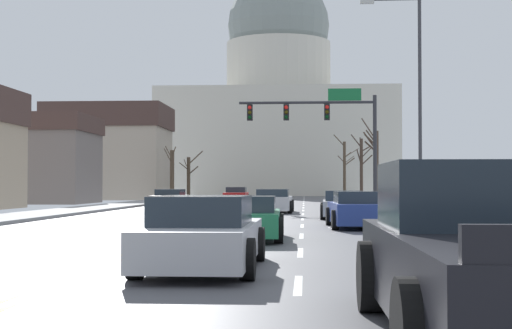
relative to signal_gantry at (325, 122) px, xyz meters
name	(u,v)px	position (x,y,z in m)	size (l,w,h in m)	color
ground	(213,221)	(-4.78, -14.07, -5.04)	(20.00, 180.00, 0.20)	#4F4F54
signal_gantry	(325,122)	(0.00, 0.00, 0.00)	(7.91, 0.41, 6.82)	#28282D
street_lamp_right	(412,87)	(3.12, -13.12, 0.30)	(2.44, 0.24, 8.90)	#333338
capitol_building	(278,111)	(-4.78, 60.06, 6.44)	(30.89, 20.20, 32.54)	beige
sedan_near_00	(273,201)	(-2.80, -4.80, -4.48)	(2.05, 4.61, 1.20)	silver
sedan_near_01	(344,205)	(0.45, -11.37, -4.49)	(2.05, 4.70, 1.18)	#9EA3A8
sedan_near_02	(359,210)	(0.62, -18.33, -4.48)	(2.15, 4.58, 1.21)	navy
sedan_near_03	(245,219)	(-2.75, -24.05, -4.51)	(2.09, 4.32, 1.14)	#1E7247
sedan_near_04	(203,235)	(-2.90, -31.10, -4.47)	(1.94, 4.68, 1.25)	silver
pickup_truck_near_05	(500,260)	(0.61, -36.74, -4.31)	(2.38, 5.61, 1.66)	black
sedan_oncoming_00	(169,198)	(-9.82, 4.29, -4.51)	(2.09, 4.59, 1.14)	#6B6056
sedan_oncoming_01	(236,195)	(-6.59, 15.86, -4.47)	(1.99, 4.65, 1.23)	#B71414
flank_building_00	(109,152)	(-19.97, 28.37, -0.48)	(11.23, 8.65, 9.03)	#B2A38E
flank_building_01	(38,159)	(-21.60, 13.18, -1.67)	(8.47, 7.60, 6.69)	slate
bare_tree_00	(361,166)	(3.94, 25.82, -1.91)	(1.94, 2.00, 5.91)	#423328
bare_tree_01	(189,176)	(-12.77, 31.81, -2.75)	(2.29, 1.18, 4.69)	#4C3D2D
bare_tree_02	(376,163)	(3.28, 4.72, -2.28)	(1.09, 1.07, 5.53)	#423328
bare_tree_03	(172,174)	(-13.00, 23.35, -2.65)	(1.14, 2.76, 4.75)	#4C3D2D
bare_tree_04	(345,167)	(3.04, 37.83, -1.78)	(2.76, 1.56, 6.60)	#4C3D2D
pedestrian_00	(424,193)	(4.26, -8.62, -4.03)	(0.35, 0.34, 1.60)	#33333D
pedestrian_01	(406,191)	(3.86, -5.40, -3.94)	(0.35, 0.34, 1.75)	#4C4238
bicycle_parked	(424,207)	(3.89, -10.93, -4.57)	(0.12, 1.77, 0.85)	black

